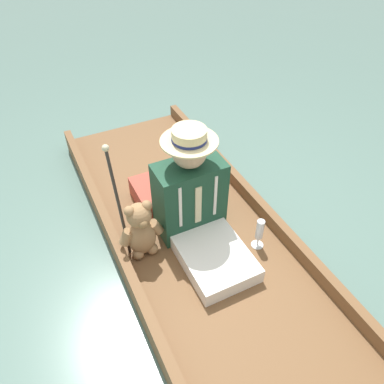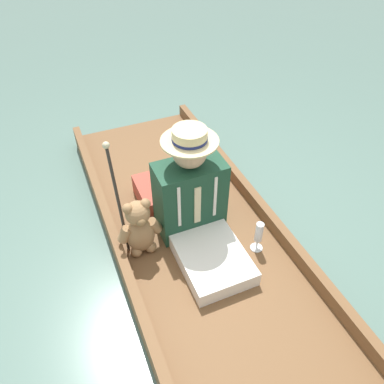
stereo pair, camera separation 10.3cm
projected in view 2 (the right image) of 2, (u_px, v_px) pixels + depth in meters
The scene contains 7 objects.
ground_plane at pixel (200, 253), 2.62m from camera, with size 16.00×16.00×0.00m, color slate.
punt_boat at pixel (200, 248), 2.58m from camera, with size 1.13×3.33×0.20m.
seat_cushion at pixel (173, 189), 2.86m from camera, with size 0.54×0.38×0.16m.
seated_person at pixel (195, 204), 2.43m from camera, with size 0.45×0.80×0.81m.
teddy_bear at pixel (140, 228), 2.39m from camera, with size 0.30×0.18×0.43m.
wine_glass at pixel (259, 234), 2.44m from camera, with size 0.08×0.08×0.23m.
walking_cane at pixel (116, 189), 2.30m from camera, with size 0.04×0.21×0.76m.
Camera 2 is at (0.70, 1.51, 2.07)m, focal length 35.00 mm.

